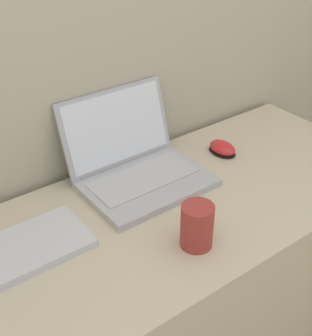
% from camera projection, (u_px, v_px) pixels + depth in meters
% --- Properties ---
extents(desk, '(1.47, 0.57, 0.73)m').
position_uv_depth(desk, '(160.00, 308.00, 1.41)').
color(desk, beige).
rests_on(desk, ground_plane).
extents(laptop, '(0.35, 0.31, 0.23)m').
position_uv_depth(laptop, '(136.00, 163.00, 1.32)').
color(laptop, '#ADADB2').
rests_on(laptop, desk).
extents(drink_cup, '(0.08, 0.08, 0.11)m').
position_uv_depth(drink_cup, '(197.00, 225.00, 1.08)').
color(drink_cup, '#9E332D').
rests_on(drink_cup, desk).
extents(computer_mouse, '(0.07, 0.10, 0.03)m').
position_uv_depth(computer_mouse, '(222.00, 148.00, 1.46)').
color(computer_mouse, black).
rests_on(computer_mouse, desk).
extents(external_keyboard, '(0.38, 0.17, 0.02)m').
position_uv_depth(external_keyboard, '(7.00, 257.00, 1.06)').
color(external_keyboard, silver).
rests_on(external_keyboard, desk).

